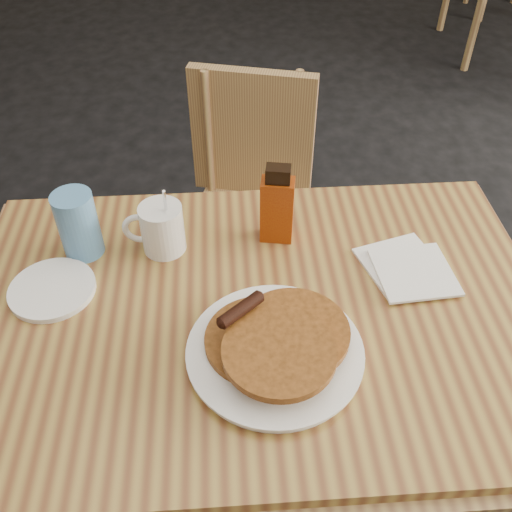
{
  "coord_description": "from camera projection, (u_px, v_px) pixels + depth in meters",
  "views": [
    {
      "loc": [
        -0.0,
        -0.74,
        1.56
      ],
      "look_at": [
        0.0,
        0.03,
        0.83
      ],
      "focal_mm": 40.0,
      "sensor_mm": 36.0,
      "label": 1
    }
  ],
  "objects": [
    {
      "name": "coffee_mug",
      "position": [
        161.0,
        228.0,
        1.16
      ],
      "size": [
        0.13,
        0.09,
        0.17
      ],
      "rotation": [
        0.0,
        0.0,
        -0.33
      ],
      "color": "white",
      "rests_on": "main_table"
    },
    {
      "name": "pancake_plate",
      "position": [
        276.0,
        347.0,
        0.97
      ],
      "size": [
        0.31,
        0.31,
        0.09
      ],
      "rotation": [
        0.0,
        0.0,
        0.33
      ],
      "color": "white",
      "rests_on": "main_table"
    },
    {
      "name": "chair_main_far",
      "position": [
        253.0,
        187.0,
        1.77
      ],
      "size": [
        0.45,
        0.45,
        0.84
      ],
      "rotation": [
        0.0,
        0.0,
        -0.2
      ],
      "color": "tan",
      "rests_on": "floor"
    },
    {
      "name": "main_table",
      "position": [
        257.0,
        323.0,
        1.1
      ],
      "size": [
        1.19,
        0.84,
        0.75
      ],
      "rotation": [
        0.0,
        0.0,
        0.06
      ],
      "color": "#A5823A",
      "rests_on": "floor"
    },
    {
      "name": "floor",
      "position": [
        255.0,
        478.0,
        1.6
      ],
      "size": [
        10.0,
        10.0,
        0.0
      ],
      "primitive_type": "plane",
      "color": "black",
      "rests_on": "ground"
    },
    {
      "name": "syrup_bottle",
      "position": [
        277.0,
        206.0,
        1.16
      ],
      "size": [
        0.07,
        0.05,
        0.18
      ],
      "rotation": [
        0.0,
        0.0,
        -0.11
      ],
      "color": "maroon",
      "rests_on": "main_table"
    },
    {
      "name": "napkin_stack",
      "position": [
        408.0,
        268.0,
        1.14
      ],
      "size": [
        0.2,
        0.21,
        0.01
      ],
      "rotation": [
        0.0,
        0.0,
        0.35
      ],
      "color": "white",
      "rests_on": "main_table"
    },
    {
      "name": "side_saucer",
      "position": [
        52.0,
        289.0,
        1.1
      ],
      "size": [
        0.19,
        0.19,
        0.01
      ],
      "primitive_type": "cylinder",
      "rotation": [
        0.0,
        0.0,
        -0.14
      ],
      "color": "white",
      "rests_on": "main_table"
    },
    {
      "name": "blue_tumbler",
      "position": [
        78.0,
        224.0,
        1.14
      ],
      "size": [
        0.09,
        0.09,
        0.14
      ],
      "primitive_type": "cylinder",
      "rotation": [
        0.0,
        0.0,
        -0.08
      ],
      "color": "#558FC7",
      "rests_on": "main_table"
    }
  ]
}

